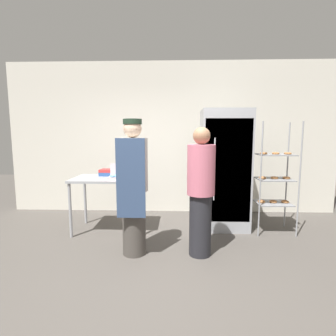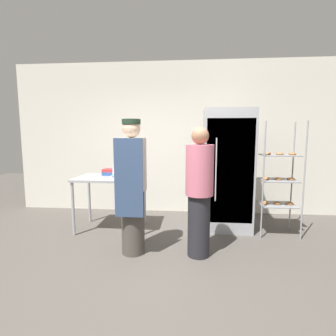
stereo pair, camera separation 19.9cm
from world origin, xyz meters
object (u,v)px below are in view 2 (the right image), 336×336
(person_baker, at_px, (132,185))
(person_customer, at_px, (199,192))
(refrigerator, at_px, (227,170))
(baking_rack, at_px, (278,180))
(binder_stack, at_px, (113,172))
(blender_pitcher, at_px, (137,169))
(donut_box, at_px, (120,176))

(person_baker, xyz_separation_m, person_customer, (0.84, 0.01, -0.07))
(refrigerator, bearing_deg, baking_rack, -13.15)
(baking_rack, distance_m, binder_stack, 2.64)
(refrigerator, xyz_separation_m, person_customer, (-0.47, -1.04, -0.13))
(baking_rack, bearing_deg, blender_pitcher, 177.48)
(baking_rack, relative_size, blender_pitcher, 6.54)
(refrigerator, bearing_deg, binder_stack, -179.23)
(donut_box, distance_m, person_customer, 1.33)
(baking_rack, distance_m, donut_box, 2.41)
(blender_pitcher, height_order, person_customer, person_customer)
(blender_pitcher, height_order, person_baker, person_baker)
(refrigerator, bearing_deg, blender_pitcher, -176.94)
(refrigerator, height_order, baking_rack, refrigerator)
(baking_rack, bearing_deg, refrigerator, 166.85)
(person_baker, relative_size, person_customer, 1.06)
(refrigerator, height_order, donut_box, refrigerator)
(baking_rack, bearing_deg, binder_stack, 176.76)
(blender_pitcher, xyz_separation_m, binder_stack, (-0.43, 0.05, -0.06))
(donut_box, height_order, binder_stack, donut_box)
(donut_box, bearing_deg, binder_stack, 119.99)
(baking_rack, bearing_deg, person_customer, -144.75)
(baking_rack, relative_size, person_baker, 1.00)
(refrigerator, bearing_deg, donut_box, -165.41)
(donut_box, xyz_separation_m, person_customer, (1.18, -0.61, -0.08))
(blender_pitcher, distance_m, person_baker, 0.98)
(binder_stack, relative_size, person_baker, 0.18)
(refrigerator, bearing_deg, person_customer, -114.54)
(refrigerator, relative_size, person_baker, 1.12)
(binder_stack, distance_m, person_customer, 1.74)
(donut_box, relative_size, blender_pitcher, 1.07)
(baking_rack, height_order, donut_box, baking_rack)
(person_baker, bearing_deg, blender_pitcher, 98.03)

